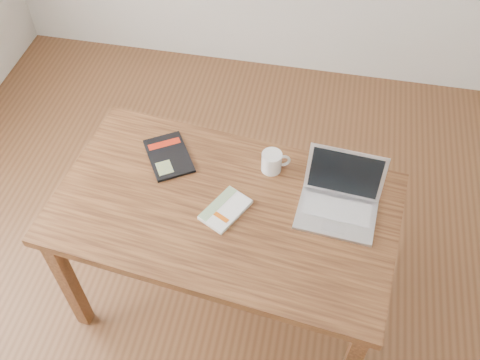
% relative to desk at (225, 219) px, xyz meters
% --- Properties ---
extents(room, '(4.04, 4.04, 2.70)m').
position_rel_desk_xyz_m(room, '(0.04, -0.14, 0.69)').
color(room, brown).
rests_on(room, ground).
extents(desk, '(1.43, 0.92, 0.75)m').
position_rel_desk_xyz_m(desk, '(0.00, 0.00, 0.00)').
color(desk, brown).
rests_on(desk, ground).
extents(white_guidebook, '(0.20, 0.23, 0.02)m').
position_rel_desk_xyz_m(white_guidebook, '(0.01, -0.02, 0.10)').
color(white_guidebook, silver).
rests_on(white_guidebook, desk).
extents(black_guidebook, '(0.27, 0.29, 0.01)m').
position_rel_desk_xyz_m(black_guidebook, '(-0.29, 0.21, 0.10)').
color(black_guidebook, black).
rests_on(black_guidebook, desk).
extents(laptop, '(0.32, 0.29, 0.21)m').
position_rel_desk_xyz_m(laptop, '(0.44, 0.08, 0.13)').
color(laptop, silver).
rests_on(laptop, desk).
extents(coffee_mug, '(0.12, 0.08, 0.09)m').
position_rel_desk_xyz_m(coffee_mug, '(0.15, 0.23, 0.14)').
color(coffee_mug, white).
rests_on(coffee_mug, desk).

